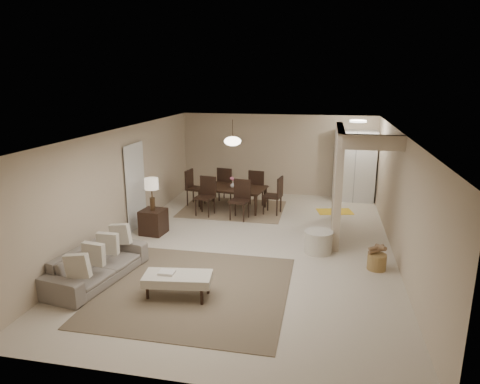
% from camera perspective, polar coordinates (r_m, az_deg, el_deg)
% --- Properties ---
extents(floor, '(9.00, 9.00, 0.00)m').
position_cam_1_polar(floor, '(9.50, 1.55, -7.11)').
color(floor, beige).
rests_on(floor, ground).
extents(ceiling, '(9.00, 9.00, 0.00)m').
position_cam_1_polar(ceiling, '(8.87, 1.66, 8.03)').
color(ceiling, white).
rests_on(ceiling, back_wall).
extents(back_wall, '(6.00, 0.00, 6.00)m').
position_cam_1_polar(back_wall, '(13.46, 4.94, 4.97)').
color(back_wall, '#C5B095').
rests_on(back_wall, floor).
extents(left_wall, '(0.00, 9.00, 9.00)m').
position_cam_1_polar(left_wall, '(10.05, -15.50, 1.06)').
color(left_wall, '#C5B095').
rests_on(left_wall, floor).
extents(right_wall, '(0.00, 9.00, 9.00)m').
position_cam_1_polar(right_wall, '(9.10, 20.54, -0.77)').
color(right_wall, '#C5B095').
rests_on(right_wall, floor).
extents(partition, '(0.15, 2.50, 2.50)m').
position_cam_1_polar(partition, '(10.20, 12.86, 1.43)').
color(partition, '#C5B095').
rests_on(partition, floor).
extents(doorway, '(0.04, 0.90, 2.04)m').
position_cam_1_polar(doorway, '(10.61, -13.82, 0.61)').
color(doorway, black).
rests_on(doorway, floor).
extents(pantry_cabinet, '(1.20, 0.55, 2.10)m').
position_cam_1_polar(pantry_cabinet, '(13.10, 15.01, 3.34)').
color(pantry_cabinet, silver).
rests_on(pantry_cabinet, floor).
extents(flush_light, '(0.44, 0.44, 0.05)m').
position_cam_1_polar(flush_light, '(11.95, 15.47, 9.09)').
color(flush_light, white).
rests_on(flush_light, ceiling).
extents(living_rug, '(3.20, 3.20, 0.01)m').
position_cam_1_polar(living_rug, '(7.69, -6.01, -12.74)').
color(living_rug, brown).
rests_on(living_rug, floor).
extents(sofa, '(2.18, 1.14, 0.61)m').
position_cam_1_polar(sofa, '(8.26, -18.49, -9.15)').
color(sofa, gray).
rests_on(sofa, floor).
extents(ottoman_bench, '(1.19, 0.66, 0.40)m').
position_cam_1_polar(ottoman_bench, '(7.35, -8.31, -11.41)').
color(ottoman_bench, beige).
rests_on(ottoman_bench, living_rug).
extents(side_table, '(0.58, 0.58, 0.58)m').
position_cam_1_polar(side_table, '(10.30, -11.46, -3.91)').
color(side_table, black).
rests_on(side_table, floor).
extents(table_lamp, '(0.32, 0.32, 0.76)m').
position_cam_1_polar(table_lamp, '(10.06, -11.71, 0.71)').
color(table_lamp, '#4B3520').
rests_on(table_lamp, side_table).
extents(round_pouf, '(0.60, 0.60, 0.46)m').
position_cam_1_polar(round_pouf, '(9.20, 10.40, -6.56)').
color(round_pouf, beige).
rests_on(round_pouf, floor).
extents(wicker_basket, '(0.42, 0.42, 0.31)m').
position_cam_1_polar(wicker_basket, '(8.72, 17.77, -8.86)').
color(wicker_basket, brown).
rests_on(wicker_basket, floor).
extents(dining_rug, '(2.80, 2.10, 0.01)m').
position_cam_1_polar(dining_rug, '(12.04, -0.95, -2.27)').
color(dining_rug, '#856A52').
rests_on(dining_rug, floor).
extents(dining_table, '(1.93, 1.28, 0.63)m').
position_cam_1_polar(dining_table, '(11.96, -0.96, -0.86)').
color(dining_table, black).
rests_on(dining_table, dining_rug).
extents(dining_chairs, '(2.80, 2.21, 1.03)m').
position_cam_1_polar(dining_chairs, '(11.90, -0.96, 0.07)').
color(dining_chairs, black).
rests_on(dining_chairs, dining_rug).
extents(vase, '(0.18, 0.18, 0.16)m').
position_cam_1_polar(vase, '(11.85, -0.97, 0.97)').
color(vase, white).
rests_on(vase, dining_table).
extents(yellow_mat, '(1.05, 0.78, 0.01)m').
position_cam_1_polar(yellow_mat, '(12.09, 12.52, -2.56)').
color(yellow_mat, gold).
rests_on(yellow_mat, floor).
extents(pendant_light, '(0.46, 0.46, 0.71)m').
position_cam_1_polar(pendant_light, '(11.62, -0.99, 6.79)').
color(pendant_light, '#4B3520').
rests_on(pendant_light, ceiling).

